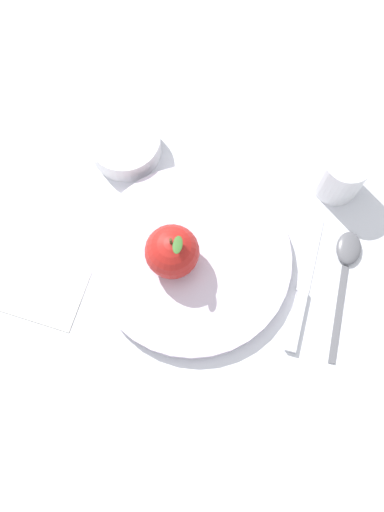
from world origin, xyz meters
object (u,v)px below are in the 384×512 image
(side_bowl, at_px, (125,143))
(cup, at_px, (342,172))
(knife, at_px, (302,295))
(dinner_plate, at_px, (192,258))
(linen_napkin, at_px, (47,259))
(apple, at_px, (172,252))
(spoon, at_px, (346,263))

(side_bowl, distance_m, cup, 0.31)
(knife, bearing_deg, side_bowl, 172.35)
(dinner_plate, height_order, knife, dinner_plate)
(knife, xyz_separation_m, linen_napkin, (-0.32, -0.15, -0.00))
(dinner_plate, xyz_separation_m, apple, (-0.02, -0.02, 0.04))
(side_bowl, bearing_deg, linen_napkin, -87.52)
(side_bowl, distance_m, knife, 0.33)
(spoon, bearing_deg, side_bowl, -175.38)
(side_bowl, xyz_separation_m, linen_napkin, (0.01, -0.20, -0.02))
(cup, relative_size, linen_napkin, 0.45)
(cup, bearing_deg, apple, -118.73)
(cup, xyz_separation_m, knife, (0.04, -0.17, -0.04))
(apple, xyz_separation_m, knife, (0.17, 0.06, -0.05))
(linen_napkin, bearing_deg, spoon, 33.20)
(spoon, distance_m, linen_napkin, 0.41)
(knife, height_order, linen_napkin, knife)
(apple, bearing_deg, dinner_plate, 45.54)
(cup, height_order, spoon, cup)
(dinner_plate, xyz_separation_m, knife, (0.15, 0.04, -0.01))
(dinner_plate, xyz_separation_m, cup, (0.11, 0.21, 0.03))
(knife, relative_size, spoon, 1.05)
(spoon, height_order, linen_napkin, spoon)
(apple, distance_m, side_bowl, 0.19)
(dinner_plate, distance_m, linen_napkin, 0.20)
(side_bowl, bearing_deg, dinner_plate, -26.15)
(side_bowl, bearing_deg, apple, -33.69)
(apple, bearing_deg, knife, 19.78)
(side_bowl, relative_size, cup, 1.33)
(side_bowl, xyz_separation_m, spoon, (0.35, 0.03, -0.02))
(side_bowl, height_order, knife, side_bowl)
(linen_napkin, bearing_deg, dinner_plate, 33.74)
(side_bowl, height_order, linen_napkin, side_bowl)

